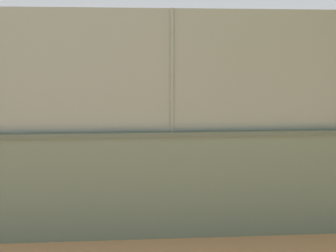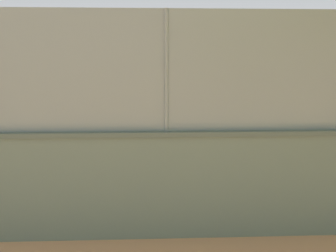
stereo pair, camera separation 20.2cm
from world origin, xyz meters
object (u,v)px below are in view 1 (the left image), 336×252
player_baseline_waiting (319,138)px  player_crossing_court (225,109)px  player_at_service_line (113,103)px  courtside_bench (233,178)px  sports_ball (115,96)px

player_baseline_waiting → player_crossing_court: (1.04, -6.76, -0.08)m
player_at_service_line → player_baseline_waiting: (-6.25, 8.85, 0.02)m
player_crossing_court → courtside_bench: (1.65, 8.34, -0.45)m
player_at_service_line → courtside_bench: player_at_service_line is taller
sports_ball → courtside_bench: sports_ball is taller
player_at_service_line → courtside_bench: (-3.55, 10.42, -0.51)m
player_baseline_waiting → player_crossing_court: bearing=-81.2°
player_crossing_court → courtside_bench: size_ratio=0.97×
sports_ball → courtside_bench: (-3.26, 8.04, -1.10)m
player_baseline_waiting → courtside_bench: bearing=30.4°
courtside_bench → player_baseline_waiting: bearing=-149.6°
player_at_service_line → player_baseline_waiting: size_ratio=0.99×
player_at_service_line → player_baseline_waiting: bearing=125.2°
player_at_service_line → courtside_bench: 11.03m
sports_ball → player_baseline_waiting: bearing=132.7°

